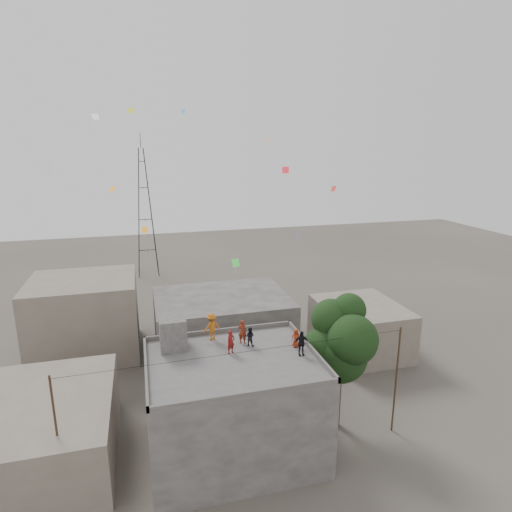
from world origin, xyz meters
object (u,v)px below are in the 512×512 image
at_px(tree, 342,341).
at_px(person_dark_adult, 301,343).
at_px(person_red_adult, 242,332).
at_px(stair_head_box, 173,333).
at_px(transmission_tower, 145,213).

xyz_separation_m(tree, person_dark_adult, (-3.25, -1.05, 0.77)).
bearing_deg(person_red_adult, tree, -161.18).
height_order(stair_head_box, tree, tree).
bearing_deg(person_dark_adult, stair_head_box, 161.65).
height_order(tree, transmission_tower, transmission_tower).
bearing_deg(person_red_adult, transmission_tower, -50.75).
relative_size(person_red_adult, person_dark_adult, 1.04).
distance_m(transmission_tower, person_red_adult, 38.38).
distance_m(tree, person_dark_adult, 3.50).
relative_size(stair_head_box, person_red_adult, 1.25).
xyz_separation_m(stair_head_box, person_dark_adult, (7.32, -3.05, -0.23)).
xyz_separation_m(stair_head_box, person_red_adult, (4.30, -0.58, -0.20)).
bearing_deg(transmission_tower, stair_head_box, -88.77).
bearing_deg(transmission_tower, person_red_adult, -82.35).
bearing_deg(tree, stair_head_box, 169.26).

